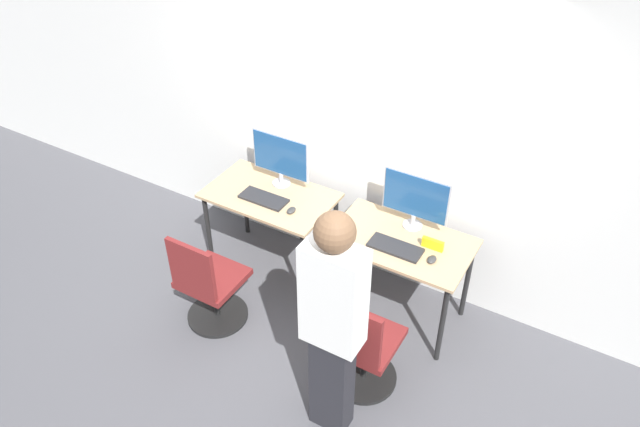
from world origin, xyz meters
TOP-DOWN VIEW (x-y plane):
  - ground_plane at (0.00, 0.00)m, footprint 20.00×20.00m
  - wall_back at (0.00, 0.75)m, footprint 12.00×0.05m
  - desk_left at (-0.58, 0.31)m, footprint 1.03×0.63m
  - monitor_left at (-0.58, 0.49)m, footprint 0.51×0.15m
  - keyboard_left at (-0.58, 0.23)m, footprint 0.39×0.17m
  - mouse_left at (-0.30, 0.20)m, footprint 0.06×0.09m
  - office_chair_left at (-0.62, -0.48)m, footprint 0.48×0.48m
  - desk_right at (0.58, 0.31)m, footprint 1.03×0.63m
  - monitor_right at (0.58, 0.51)m, footprint 0.51×0.15m
  - keyboard_right at (0.58, 0.21)m, footprint 0.39×0.17m
  - mouse_right at (0.86, 0.21)m, footprint 0.06×0.09m
  - office_chair_right at (0.66, -0.44)m, footprint 0.48×0.48m
  - person_right at (0.63, -0.80)m, footprint 0.36×0.23m
  - placard_right at (0.81, 0.34)m, footprint 0.16×0.03m

SIDE VIEW (x-z plane):
  - ground_plane at x=0.00m, z-range 0.00..0.00m
  - office_chair_left at x=-0.62m, z-range -0.08..0.80m
  - office_chair_right at x=0.66m, z-range -0.08..0.80m
  - desk_left at x=-0.58m, z-range 0.28..1.04m
  - desk_right at x=0.58m, z-range 0.28..1.04m
  - keyboard_left at x=-0.58m, z-range 0.76..0.78m
  - keyboard_right at x=0.58m, z-range 0.76..0.78m
  - mouse_left at x=-0.30m, z-range 0.76..0.79m
  - mouse_right at x=0.86m, z-range 0.76..0.79m
  - placard_right at x=0.81m, z-range 0.76..0.84m
  - person_right at x=0.63m, z-range 0.09..1.84m
  - monitor_left at x=-0.58m, z-range 0.78..1.23m
  - monitor_right at x=0.58m, z-range 0.78..1.23m
  - wall_back at x=0.00m, z-range 0.00..2.80m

